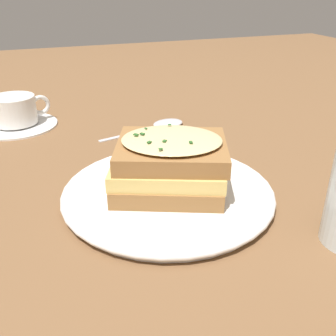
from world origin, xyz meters
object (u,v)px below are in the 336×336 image
Objects in this scene: spoon at (164,125)px; dinner_plate at (168,193)px; sandwich at (170,164)px; teacup_with_saucer at (15,114)px.

dinner_plate is at bearing -32.13° from spoon.
sandwich reaches higher than dinner_plate.
sandwich is at bearing -31.71° from spoon.
teacup_with_saucer reaches higher than dinner_plate.
spoon is at bearing 162.40° from sandwich.
dinner_plate is at bearing -79.46° from teacup_with_saucer.
teacup_with_saucer is at bearing -124.84° from spoon.
spoon is at bearing -37.36° from teacup_with_saucer.
dinner_plate is 1.79× the size of teacup_with_saucer.
teacup_with_saucer is at bearing -152.41° from sandwich.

